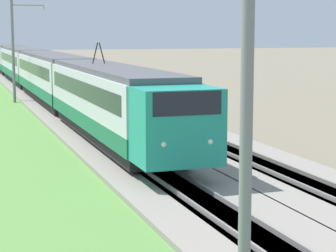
% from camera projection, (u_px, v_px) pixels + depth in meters
% --- Properties ---
extents(ballast_main, '(240.00, 4.40, 0.30)m').
position_uv_depth(ballast_main, '(44.00, 98.00, 53.50)').
color(ballast_main, gray).
rests_on(ballast_main, ground).
extents(ballast_adjacent, '(240.00, 4.40, 0.30)m').
position_uv_depth(ballast_adjacent, '(96.00, 96.00, 54.86)').
color(ballast_adjacent, gray).
rests_on(ballast_adjacent, ground).
extents(track_main, '(240.00, 1.57, 0.45)m').
position_uv_depth(track_main, '(44.00, 98.00, 53.50)').
color(track_main, '#4C4238').
rests_on(track_main, ground).
extents(track_adjacent, '(240.00, 1.57, 0.45)m').
position_uv_depth(track_adjacent, '(96.00, 96.00, 54.86)').
color(track_adjacent, '#4C4238').
rests_on(track_adjacent, ground).
extents(passenger_train, '(78.53, 2.98, 4.97)m').
position_uv_depth(passenger_train, '(35.00, 68.00, 58.48)').
color(passenger_train, teal).
rests_on(passenger_train, ground).
extents(catenary_mast_near, '(0.22, 2.56, 8.50)m').
position_uv_depth(catenary_mast_near, '(250.00, 99.00, 10.96)').
color(catenary_mast_near, slate).
rests_on(catenary_mast_near, ground).
extents(catenary_mast_mid, '(0.22, 2.56, 8.42)m').
position_uv_depth(catenary_mast_mid, '(14.00, 47.00, 49.79)').
color(catenary_mast_mid, slate).
rests_on(catenary_mast_mid, ground).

